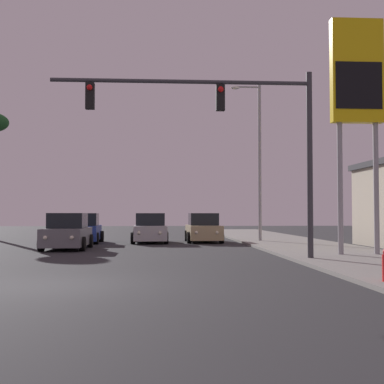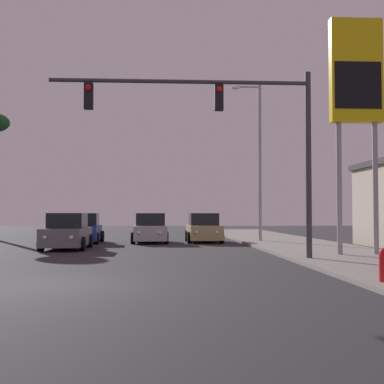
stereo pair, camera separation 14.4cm
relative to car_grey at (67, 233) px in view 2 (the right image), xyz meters
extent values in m
plane|color=#28282B|center=(1.86, -12.71, -0.76)|extent=(120.00, 120.00, 0.00)
cube|color=gray|center=(11.36, -2.71, -0.70)|extent=(5.00, 60.00, 0.12)
cube|color=slate|center=(0.00, -0.04, -0.18)|extent=(1.80, 4.20, 0.80)
cube|color=black|center=(0.00, 0.11, 0.57)|extent=(1.60, 2.00, 0.70)
cylinder|color=black|center=(-0.90, -1.34, -0.44)|extent=(0.24, 0.64, 0.64)
cylinder|color=black|center=(0.90, -1.34, -0.44)|extent=(0.24, 0.64, 0.64)
cylinder|color=black|center=(-0.90, 1.27, -0.44)|extent=(0.24, 0.64, 0.64)
cylinder|color=black|center=(0.90, 1.27, -0.44)|extent=(0.24, 0.64, 0.64)
sphere|color=#F2EACC|center=(-0.56, -2.16, -0.13)|extent=(0.18, 0.18, 0.18)
sphere|color=#F2EACC|center=(0.56, -2.16, -0.13)|extent=(0.18, 0.18, 0.18)
cube|color=#B7B7BC|center=(3.75, 5.35, -0.18)|extent=(1.91, 4.25, 0.80)
cube|color=black|center=(3.75, 5.50, 0.57)|extent=(1.65, 2.04, 0.70)
cylinder|color=black|center=(2.85, 4.04, -0.44)|extent=(0.24, 0.64, 0.64)
cylinder|color=black|center=(4.65, 4.04, -0.44)|extent=(0.24, 0.64, 0.64)
cylinder|color=black|center=(2.85, 6.65, -0.44)|extent=(0.24, 0.64, 0.64)
cylinder|color=black|center=(4.65, 6.65, -0.44)|extent=(0.24, 0.64, 0.64)
sphere|color=#F2EACC|center=(3.20, 3.23, -0.13)|extent=(0.18, 0.18, 0.18)
sphere|color=#F2EACC|center=(4.31, 3.23, -0.13)|extent=(0.18, 0.18, 0.18)
cube|color=navy|center=(-0.01, 5.26, -0.18)|extent=(1.96, 4.26, 0.80)
cube|color=black|center=(-0.01, 5.41, 0.57)|extent=(1.67, 2.06, 0.70)
cylinder|color=black|center=(-0.91, 3.96, -0.44)|extent=(0.24, 0.64, 0.64)
cylinder|color=black|center=(0.89, 3.96, -0.44)|extent=(0.24, 0.64, 0.64)
cylinder|color=black|center=(-0.91, 6.56, -0.44)|extent=(0.24, 0.64, 0.64)
cylinder|color=black|center=(0.89, 6.56, -0.44)|extent=(0.24, 0.64, 0.64)
sphere|color=#F2EACC|center=(-0.57, 3.14, -0.13)|extent=(0.18, 0.18, 0.18)
sphere|color=#F2EACC|center=(0.55, 3.14, -0.13)|extent=(0.18, 0.18, 0.18)
cube|color=tan|center=(6.84, 5.76, -0.18)|extent=(1.89, 4.24, 0.80)
cube|color=black|center=(6.84, 5.91, 0.57)|extent=(1.64, 2.03, 0.70)
cylinder|color=black|center=(5.94, 4.46, -0.44)|extent=(0.24, 0.64, 0.64)
cylinder|color=black|center=(7.74, 4.46, -0.44)|extent=(0.24, 0.64, 0.64)
cylinder|color=black|center=(5.94, 7.06, -0.44)|extent=(0.24, 0.64, 0.64)
cylinder|color=black|center=(7.74, 7.06, -0.44)|extent=(0.24, 0.64, 0.64)
sphere|color=#F2EACC|center=(6.28, 3.64, -0.13)|extent=(0.18, 0.18, 0.18)
sphere|color=#F2EACC|center=(7.40, 3.64, -0.13)|extent=(0.18, 0.18, 0.18)
cylinder|color=#38383D|center=(9.51, -6.88, 2.61)|extent=(0.20, 0.20, 6.50)
cylinder|color=#38383D|center=(5.02, -6.88, 5.46)|extent=(8.97, 0.14, 0.14)
cube|color=black|center=(6.37, -6.88, 4.91)|extent=(0.30, 0.24, 0.90)
sphere|color=red|center=(6.37, -7.02, 5.18)|extent=(0.20, 0.20, 0.20)
cube|color=black|center=(1.88, -6.88, 4.91)|extent=(0.30, 0.24, 0.90)
sphere|color=red|center=(1.88, -7.02, 5.18)|extent=(0.20, 0.20, 0.20)
cylinder|color=#99999E|center=(10.04, 5.14, 3.86)|extent=(0.18, 0.18, 9.00)
cylinder|color=#99999E|center=(9.34, 5.14, 8.21)|extent=(1.40, 0.10, 0.10)
ellipsoid|color=silver|center=(8.64, 5.14, 8.16)|extent=(0.50, 0.24, 0.20)
cylinder|color=#99999E|center=(11.11, -5.34, 1.86)|extent=(0.20, 0.20, 5.00)
cylinder|color=#99999E|center=(12.51, -5.34, 1.86)|extent=(0.20, 0.20, 5.00)
cube|color=yellow|center=(11.81, -5.34, 6.36)|extent=(2.00, 0.40, 4.00)
cube|color=black|center=(11.81, -5.55, 5.76)|extent=(1.80, 0.03, 1.80)
cylinder|color=red|center=(9.40, -13.37, -0.34)|extent=(0.24, 0.24, 0.60)
sphere|color=red|center=(9.40, -13.37, 0.02)|extent=(0.20, 0.20, 0.20)
camera|label=1|loc=(4.24, -25.17, 0.88)|focal=50.00mm
camera|label=2|loc=(4.38, -25.17, 0.88)|focal=50.00mm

